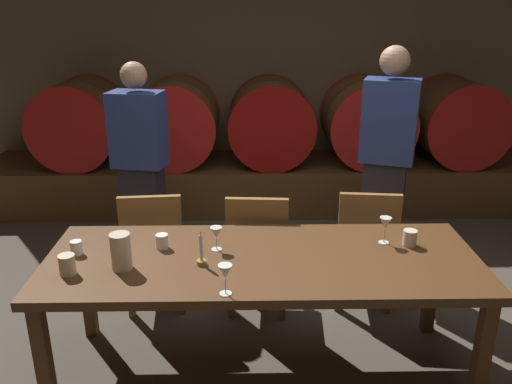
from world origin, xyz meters
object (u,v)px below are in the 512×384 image
at_px(wine_barrel_far_right, 456,121).
at_px(wine_glass_right, 385,224).
at_px(wine_barrel_center, 271,122).
at_px(wine_barrel_right, 366,121).
at_px(cup_far_left, 76,248).
at_px(cup_center_left, 67,265).
at_px(wine_barrel_left, 176,122).
at_px(candle_center, 201,256).
at_px(guest_right, 386,165).
at_px(wine_glass_center, 225,273).
at_px(guest_left, 141,171).
at_px(wine_barrel_far_left, 80,122).
at_px(chair_right, 365,242).
at_px(wine_glass_left, 216,234).
at_px(pitcher, 121,251).
at_px(chair_center, 258,247).
at_px(dining_table, 262,268).
at_px(cup_center_right, 162,241).
at_px(chair_left, 154,245).
at_px(cup_far_right, 410,238).

xyz_separation_m(wine_barrel_far_right, wine_glass_right, (-1.35, -2.50, -0.03)).
height_order(wine_barrel_center, wine_barrel_right, same).
xyz_separation_m(cup_far_left, cup_center_left, (0.02, -0.22, 0.01)).
relative_size(wine_barrel_left, candle_center, 4.31).
bearing_deg(guest_right, wine_glass_center, 72.97).
distance_m(guest_left, cup_far_left, 1.18).
bearing_deg(wine_barrel_left, wine_barrel_far_left, 180.00).
bearing_deg(chair_right, cup_center_left, 32.90).
bearing_deg(candle_center, wine_glass_left, 68.38).
xyz_separation_m(wine_barrel_right, pitcher, (-1.86, -2.78, -0.05)).
xyz_separation_m(wine_barrel_far_left, wine_barrel_far_right, (3.80, 0.00, 0.00)).
relative_size(wine_barrel_right, pitcher, 4.32).
bearing_deg(wine_glass_right, candle_center, -166.56).
bearing_deg(chair_right, candle_center, 42.72).
bearing_deg(cup_center_left, chair_center, 39.15).
bearing_deg(wine_glass_left, chair_right, 31.55).
distance_m(wine_barrel_right, wine_glass_left, 2.92).
height_order(dining_table, guest_right, guest_right).
distance_m(pitcher, cup_center_right, 0.30).
bearing_deg(wine_glass_left, chair_left, 128.22).
bearing_deg(guest_right, chair_left, 34.77).
bearing_deg(wine_barrel_center, pitcher, -107.80).
bearing_deg(wine_barrel_center, chair_left, -113.79).
bearing_deg(chair_left, dining_table, 131.62).
distance_m(wine_barrel_center, chair_left, 2.21).
relative_size(wine_glass_center, wine_glass_right, 0.98).
height_order(wine_barrel_center, cup_far_right, wine_barrel_center).
height_order(dining_table, guest_left, guest_left).
relative_size(chair_center, chair_right, 1.00).
bearing_deg(wine_barrel_left, guest_right, -41.84).
distance_m(guest_left, wine_glass_left, 1.29).
bearing_deg(wine_glass_right, cup_center_right, -178.05).
bearing_deg(cup_far_left, wine_barrel_far_left, 105.69).
bearing_deg(wine_barrel_center, cup_center_left, -112.17).
relative_size(chair_right, cup_far_left, 11.36).
xyz_separation_m(wine_barrel_left, chair_left, (0.08, -1.99, -0.40)).
bearing_deg(wine_glass_center, candle_center, 114.75).
height_order(candle_center, pitcher, same).
xyz_separation_m(wine_barrel_left, wine_barrel_right, (1.92, 0.00, 0.00)).
distance_m(chair_right, cup_far_right, 0.65).
bearing_deg(cup_far_right, guest_left, 147.44).
height_order(wine_barrel_center, wine_glass_center, wine_barrel_center).
distance_m(chair_left, cup_far_left, 0.75).
relative_size(wine_barrel_right, wine_glass_left, 6.17).
relative_size(dining_table, wine_glass_left, 17.22).
bearing_deg(wine_glass_left, candle_center, -111.62).
relative_size(guest_left, guest_right, 0.93).
relative_size(chair_center, candle_center, 4.50).
bearing_deg(dining_table, wine_barrel_left, 106.51).
distance_m(dining_table, candle_center, 0.35).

